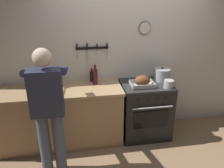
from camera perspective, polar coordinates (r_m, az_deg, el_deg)
wall_back at (r=3.67m, az=4.06°, el=7.73°), size 6.00×0.13×2.60m
counter_block at (r=3.58m, az=-14.16°, el=-8.03°), size 2.03×0.65×0.90m
stove at (r=3.71m, az=8.33°, el=-6.41°), size 0.76×0.67×0.90m
person_cook at (r=2.79m, az=-15.91°, el=-5.44°), size 0.51×0.63×1.66m
roasting_pan at (r=3.39m, az=7.69°, el=0.62°), size 0.35×0.26×0.17m
stock_pot at (r=3.69m, az=12.54°, el=2.35°), size 0.25×0.25×0.22m
saucepan at (r=3.42m, az=14.15°, el=0.02°), size 0.14×0.14×0.12m
cutting_board at (r=3.32m, az=-15.10°, el=-1.66°), size 0.36×0.24×0.02m
bottle_soy_sauce at (r=3.56m, az=-5.15°, el=2.08°), size 0.06×0.06×0.22m
bottle_dish_soap at (r=3.49m, az=-18.36°, el=0.46°), size 0.07×0.07×0.21m
bottle_olive_oil at (r=3.41m, az=-15.10°, el=0.96°), size 0.08×0.08×0.29m
bottle_wine_red at (r=3.44m, az=-4.24°, el=1.99°), size 0.07×0.07×0.31m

